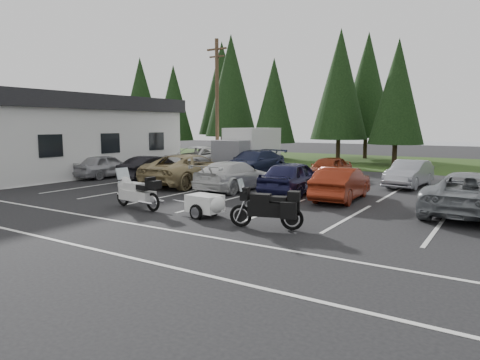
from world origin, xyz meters
name	(u,v)px	position (x,y,z in m)	size (l,w,h in m)	color
ground	(251,213)	(0.00, 0.00, 0.00)	(120.00, 120.00, 0.00)	black
grass_strip	(401,163)	(0.00, 24.00, 0.01)	(80.00, 16.00, 0.01)	#223912
lake_water	(480,148)	(4.00, 55.00, 0.00)	(70.00, 50.00, 0.02)	slate
building	(45,135)	(-18.00, 4.00, 2.45)	(10.60, 15.60, 4.90)	silver
utility_pole	(217,102)	(-10.00, 12.00, 4.70)	(1.60, 0.26, 9.00)	#473321
box_truck	(245,149)	(-8.00, 12.50, 1.45)	(2.40, 5.60, 2.90)	silver
stall_markings	(277,204)	(0.00, 2.00, 0.00)	(32.00, 16.00, 0.01)	silver
conifer_0	(141,97)	(-28.00, 22.50, 6.23)	(4.58, 4.58, 10.66)	#332316
conifer_1	(174,103)	(-22.00, 21.20, 5.39)	(3.96, 3.96, 9.22)	#332316
conifer_2	(231,86)	(-16.00, 22.80, 6.95)	(5.10, 5.10, 11.89)	#332316
conifer_3	(274,101)	(-10.50, 21.40, 5.27)	(3.87, 3.87, 9.02)	#332316
conifer_4	(340,84)	(-5.00, 22.90, 6.53)	(4.80, 4.80, 11.17)	#332316
conifer_5	(397,92)	(0.00, 21.60, 5.63)	(4.14, 4.14, 9.63)	#332316
conifer_back_a	(222,88)	(-20.00, 27.00, 7.19)	(5.28, 5.28, 12.30)	#332316
conifer_back_b	(367,85)	(-4.00, 27.50, 6.77)	(4.97, 4.97, 11.58)	#332316
car_near_0	(106,166)	(-12.59, 4.27, 0.69)	(1.63, 4.04, 1.38)	#A4A4A8
car_near_1	(154,168)	(-9.12, 4.69, 0.69)	(1.47, 4.20, 1.38)	black
car_near_2	(190,169)	(-6.43, 4.55, 0.80)	(2.66, 5.76, 1.60)	#9C895A
car_near_3	(234,176)	(-3.45, 4.14, 0.69)	(1.94, 4.78, 1.39)	silver
car_near_4	(293,177)	(-0.55, 4.55, 0.75)	(1.78, 4.43, 1.51)	#18193D
car_near_5	(341,183)	(1.79, 4.22, 0.69)	(1.45, 4.16, 1.37)	maroon
car_near_6	(472,194)	(6.59, 3.71, 0.74)	(2.47, 5.35, 1.49)	gray
car_far_0	(196,158)	(-10.59, 10.34, 0.83)	(2.74, 5.95, 1.65)	silver
car_far_1	(253,163)	(-5.82, 9.90, 0.77)	(2.17, 5.34, 1.55)	#171E3B
car_far_2	(328,168)	(-1.02, 10.08, 0.67)	(1.59, 3.96, 1.35)	maroon
car_far_3	(409,174)	(3.37, 9.77, 0.67)	(1.41, 4.04, 1.33)	gray
touring_motorcycle	(137,189)	(-3.94, -1.63, 0.74)	(2.69, 0.83, 1.49)	silver
cargo_trailer	(205,206)	(-0.94, -1.48, 0.38)	(1.66, 0.93, 0.77)	white
adventure_motorcycle	(266,204)	(1.58, -1.81, 0.75)	(2.48, 0.86, 1.51)	black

